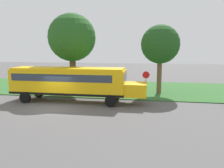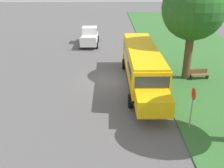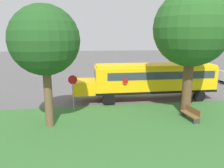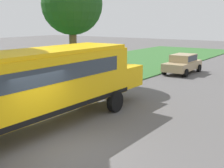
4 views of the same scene
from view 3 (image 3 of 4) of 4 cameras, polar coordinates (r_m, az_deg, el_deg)
name	(u,v)px [view 3 (image 3 of 4)]	position (r m, az deg, el deg)	size (l,w,h in m)	color
ground_plane	(150,92)	(22.54, 10.02, -2.04)	(120.00, 120.00, 0.00)	#565454
grass_verge	(204,135)	(13.88, 22.79, -12.22)	(12.00, 80.00, 0.08)	#33662D
school_bus	(151,78)	(19.57, 10.20, 1.50)	(2.85, 12.42, 3.16)	yellow
oak_tree_beside_bus	(193,29)	(15.84, 20.38, 13.27)	(5.14, 5.14, 8.66)	brown
oak_tree_roadside_mid	(43,39)	(13.42, -17.47, 11.10)	(4.09, 4.09, 7.40)	brown
stop_sign	(73,88)	(16.64, -10.15, -1.14)	(0.08, 0.68, 2.74)	gray
park_bench	(191,114)	(15.73, 19.88, -7.33)	(1.65, 0.70, 0.92)	brown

